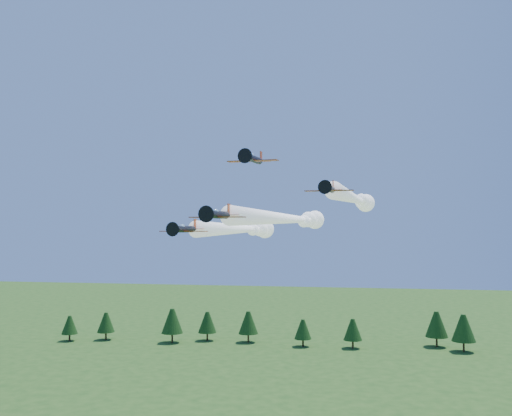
% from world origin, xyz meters
% --- Properties ---
extents(plane_lead, '(13.14, 56.37, 3.70)m').
position_xyz_m(plane_lead, '(3.54, 20.02, 40.06)').
color(plane_lead, black).
rests_on(plane_lead, ground).
extents(plane_left, '(11.29, 42.13, 3.70)m').
position_xyz_m(plane_left, '(-5.80, 25.96, 38.35)').
color(plane_left, black).
rests_on(plane_left, ground).
extents(plane_right, '(10.47, 50.07, 3.70)m').
position_xyz_m(plane_right, '(14.48, 27.93, 43.72)').
color(plane_right, black).
rests_on(plane_right, ground).
extents(plane_slot, '(7.87, 8.56, 2.75)m').
position_xyz_m(plane_slot, '(-0.52, 7.81, 48.87)').
color(plane_slot, black).
rests_on(plane_slot, ground).
extents(treeline, '(173.20, 18.27, 11.52)m').
position_xyz_m(treeline, '(-1.62, 112.18, 6.58)').
color(treeline, '#382314').
rests_on(treeline, ground).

